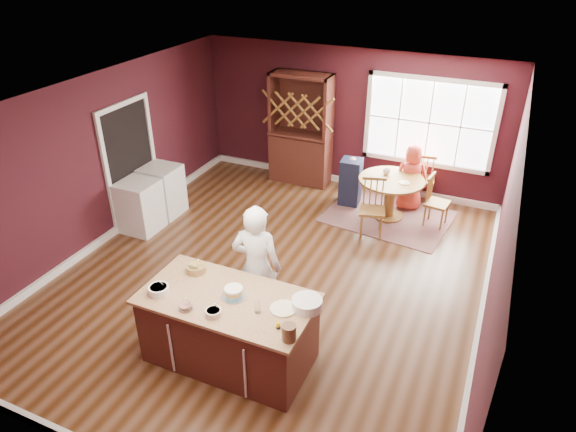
# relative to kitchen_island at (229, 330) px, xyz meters

# --- Properties ---
(room_shell) EXTENTS (7.00, 7.00, 7.00)m
(room_shell) POSITION_rel_kitchen_island_xyz_m (-0.27, 1.78, 0.91)
(room_shell) COLOR brown
(room_shell) RESTS_ON ground
(window) EXTENTS (2.36, 0.10, 1.66)m
(window) POSITION_rel_kitchen_island_xyz_m (1.23, 5.25, 1.06)
(window) COLOR white
(window) RESTS_ON room_shell
(doorway) EXTENTS (0.08, 1.26, 2.13)m
(doorway) POSITION_rel_kitchen_island_xyz_m (-3.24, 2.38, 0.59)
(doorway) COLOR white
(doorway) RESTS_ON room_shell
(kitchen_island) EXTENTS (1.99, 1.04, 0.92)m
(kitchen_island) POSITION_rel_kitchen_island_xyz_m (0.00, 0.00, 0.00)
(kitchen_island) COLOR #422018
(kitchen_island) RESTS_ON ground
(dining_table) EXTENTS (1.15, 1.15, 0.75)m
(dining_table) POSITION_rel_kitchen_island_xyz_m (0.87, 4.22, 0.10)
(dining_table) COLOR brown
(dining_table) RESTS_ON ground
(baker) EXTENTS (0.70, 0.52, 1.73)m
(baker) POSITION_rel_kitchen_island_xyz_m (0.01, 0.73, 0.43)
(baker) COLOR white
(baker) RESTS_ON ground
(layer_cake) EXTENTS (0.29, 0.29, 0.12)m
(layer_cake) POSITION_rel_kitchen_island_xyz_m (0.07, 0.04, 0.54)
(layer_cake) COLOR white
(layer_cake) RESTS_ON kitchen_island
(bowl_blue) EXTENTS (0.24, 0.24, 0.09)m
(bowl_blue) POSITION_rel_kitchen_island_xyz_m (-0.75, -0.24, 0.53)
(bowl_blue) COLOR white
(bowl_blue) RESTS_ON kitchen_island
(bowl_yellow) EXTENTS (0.24, 0.24, 0.09)m
(bowl_yellow) POSITION_rel_kitchen_island_xyz_m (-0.59, 0.29, 0.53)
(bowl_yellow) COLOR #AE764E
(bowl_yellow) RESTS_ON kitchen_island
(bowl_pink) EXTENTS (0.16, 0.16, 0.06)m
(bowl_pink) POSITION_rel_kitchen_island_xyz_m (-0.31, -0.36, 0.51)
(bowl_pink) COLOR silver
(bowl_pink) RESTS_ON kitchen_island
(bowl_olive) EXTENTS (0.18, 0.18, 0.07)m
(bowl_olive) POSITION_rel_kitchen_island_xyz_m (0.02, -0.32, 0.51)
(bowl_olive) COLOR beige
(bowl_olive) RESTS_ON kitchen_island
(drinking_glass) EXTENTS (0.07, 0.07, 0.14)m
(drinking_glass) POSITION_rel_kitchen_island_xyz_m (0.44, -0.09, 0.55)
(drinking_glass) COLOR white
(drinking_glass) RESTS_ON kitchen_island
(dinner_plate) EXTENTS (0.30, 0.30, 0.02)m
(dinner_plate) POSITION_rel_kitchen_island_xyz_m (0.67, 0.07, 0.49)
(dinner_plate) COLOR beige
(dinner_plate) RESTS_ON kitchen_island
(white_tub) EXTENTS (0.34, 0.34, 0.12)m
(white_tub) POSITION_rel_kitchen_island_xyz_m (0.90, 0.20, 0.54)
(white_tub) COLOR white
(white_tub) RESTS_ON kitchen_island
(stoneware_crock) EXTENTS (0.15, 0.15, 0.18)m
(stoneware_crock) POSITION_rel_kitchen_island_xyz_m (0.92, -0.34, 0.57)
(stoneware_crock) COLOR brown
(stoneware_crock) RESTS_ON kitchen_island
(toy_figurine) EXTENTS (0.05, 0.05, 0.08)m
(toy_figurine) POSITION_rel_kitchen_island_xyz_m (0.75, -0.23, 0.52)
(toy_figurine) COLOR #FFC705
(toy_figurine) RESTS_ON kitchen_island
(rug) EXTENTS (2.30, 1.88, 0.01)m
(rug) POSITION_rel_kitchen_island_xyz_m (0.87, 4.22, -0.43)
(rug) COLOR brown
(rug) RESTS_ON ground
(chair_east) EXTENTS (0.42, 0.44, 0.93)m
(chair_east) POSITION_rel_kitchen_island_xyz_m (1.69, 4.27, 0.03)
(chair_east) COLOR brown
(chair_east) RESTS_ON ground
(chair_south) EXTENTS (0.51, 0.50, 1.00)m
(chair_south) POSITION_rel_kitchen_island_xyz_m (0.74, 3.50, 0.06)
(chair_south) COLOR brown
(chair_south) RESTS_ON ground
(chair_north) EXTENTS (0.49, 0.47, 1.04)m
(chair_north) POSITION_rel_kitchen_island_xyz_m (1.27, 5.05, 0.08)
(chair_north) COLOR brown
(chair_north) RESTS_ON ground
(seated_woman) EXTENTS (0.70, 0.56, 1.25)m
(seated_woman) POSITION_rel_kitchen_island_xyz_m (1.11, 4.71, 0.19)
(seated_woman) COLOR #C73B2E
(seated_woman) RESTS_ON ground
(high_chair) EXTENTS (0.40, 0.40, 0.92)m
(high_chair) POSITION_rel_kitchen_island_xyz_m (0.06, 4.45, 0.02)
(high_chair) COLOR #182243
(high_chair) RESTS_ON ground
(toddler) EXTENTS (0.18, 0.14, 0.26)m
(toddler) POSITION_rel_kitchen_island_xyz_m (0.12, 4.57, 0.37)
(toddler) COLOR #8CA5BF
(toddler) RESTS_ON high_chair
(table_plate) EXTENTS (0.19, 0.19, 0.01)m
(table_plate) POSITION_rel_kitchen_island_xyz_m (1.10, 4.15, 0.32)
(table_plate) COLOR beige
(table_plate) RESTS_ON dining_table
(table_cup) EXTENTS (0.15, 0.15, 0.10)m
(table_cup) POSITION_rel_kitchen_island_xyz_m (0.72, 4.38, 0.36)
(table_cup) COLOR silver
(table_cup) RESTS_ON dining_table
(hutch) EXTENTS (1.20, 0.50, 2.21)m
(hutch) POSITION_rel_kitchen_island_xyz_m (-1.18, 5.00, 0.66)
(hutch) COLOR black
(hutch) RESTS_ON ground
(washer) EXTENTS (0.61, 0.59, 0.89)m
(washer) POSITION_rel_kitchen_island_xyz_m (-2.91, 2.06, 0.01)
(washer) COLOR white
(washer) RESTS_ON ground
(dryer) EXTENTS (0.63, 0.61, 0.91)m
(dryer) POSITION_rel_kitchen_island_xyz_m (-2.91, 2.70, 0.01)
(dryer) COLOR white
(dryer) RESTS_ON ground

